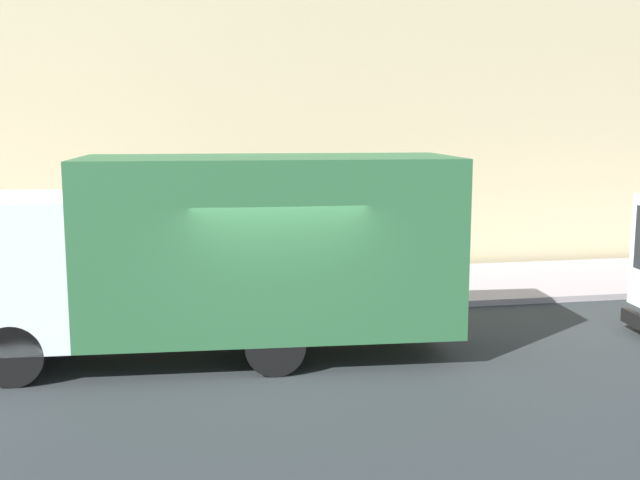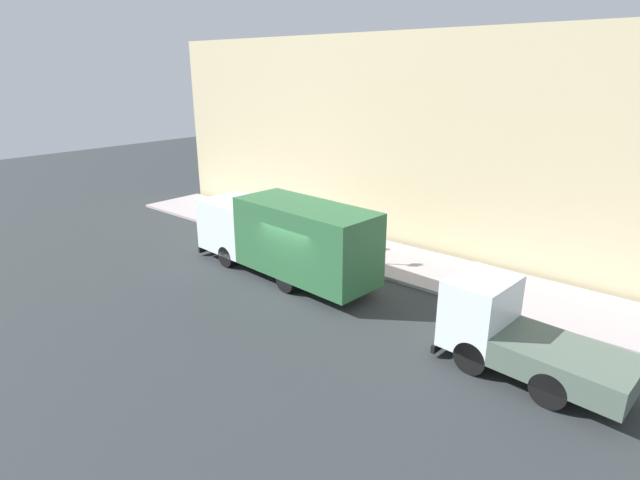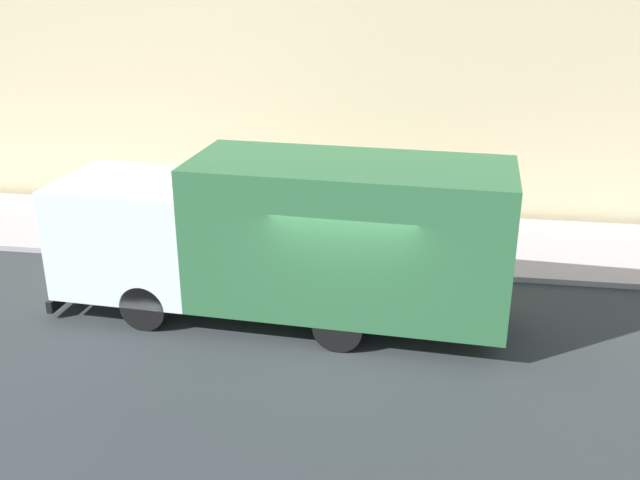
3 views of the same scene
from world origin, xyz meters
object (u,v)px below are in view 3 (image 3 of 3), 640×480
at_px(large_utility_truck, 287,235).
at_px(traffic_cone_orange, 116,227).
at_px(street_sign_post, 376,205).
at_px(pedestrian_walking, 313,204).

relative_size(large_utility_truck, traffic_cone_orange, 13.42).
relative_size(traffic_cone_orange, street_sign_post, 0.29).
relative_size(large_utility_truck, pedestrian_walking, 5.01).
distance_m(large_utility_truck, pedestrian_walking, 3.86).
height_order(traffic_cone_orange, street_sign_post, street_sign_post).
bearing_deg(traffic_cone_orange, pedestrian_walking, -80.84).
bearing_deg(large_utility_truck, traffic_cone_orange, 61.40).
bearing_deg(large_utility_truck, street_sign_post, -25.18).
bearing_deg(traffic_cone_orange, large_utility_truck, -122.28).
distance_m(large_utility_truck, street_sign_post, 3.05).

